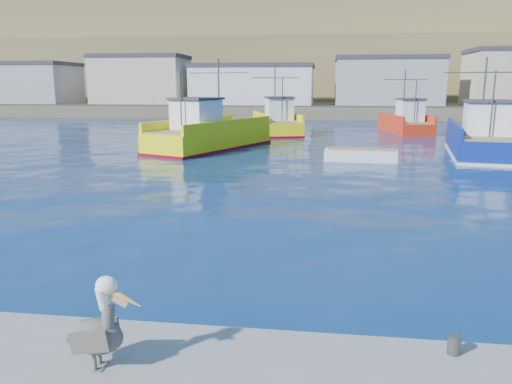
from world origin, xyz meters
TOP-DOWN VIEW (x-y plane):
  - ground at (0.00, 0.00)m, footprint 260.00×260.00m
  - dock_bollards at (0.60, -3.40)m, footprint 36.20×0.20m
  - far_shore at (0.00, 109.20)m, footprint 200.00×81.00m
  - trawler_yellow_a at (-7.37, 24.69)m, footprint 7.86×11.89m
  - trawler_yellow_b at (-3.57, 37.27)m, footprint 5.87×10.33m
  - trawler_blue at (11.29, 23.82)m, footprint 5.51×11.35m
  - boat_orange at (8.83, 39.61)m, footprint 4.50×8.65m
  - skiff_mid at (3.18, 20.10)m, footprint 4.41×1.80m
  - pelican at (-2.20, -4.49)m, footprint 1.15×0.49m

SIDE VIEW (x-z plane):
  - ground at x=0.00m, z-range 0.00..0.00m
  - skiff_mid at x=3.18m, z-range -0.17..0.77m
  - dock_bollards at x=0.60m, z-range 0.50..0.80m
  - trawler_yellow_b at x=-3.57m, z-range -2.20..4.12m
  - trawler_blue at x=11.29m, z-range -2.21..4.25m
  - boat_orange at x=8.83m, z-range -2.01..4.06m
  - trawler_yellow_a at x=-7.37m, z-range -2.22..4.30m
  - pelican at x=-2.20m, z-range 0.40..1.82m
  - far_shore at x=0.00m, z-range -3.02..20.98m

